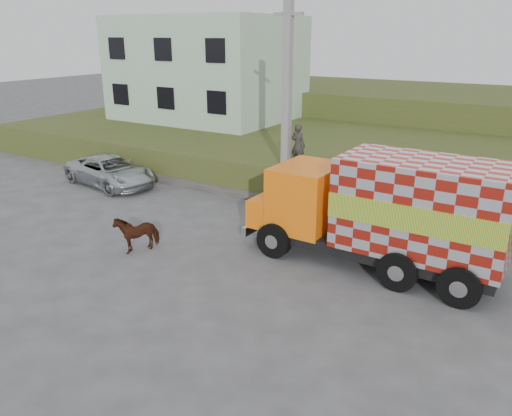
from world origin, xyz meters
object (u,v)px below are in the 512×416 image
Objects in this scene: cow at (137,232)px; suv at (110,171)px; utility_pole at (287,101)px; cargo_truck at (386,212)px; pedestrian at (298,145)px.

cow is 0.29× the size of suv.
utility_pole is 6.88m from cargo_truck.
cargo_truck is at bearing 46.36° from cow.
cargo_truck is 4.44× the size of pedestrian.
utility_pole is at bearing 99.24° from cow.
pedestrian is at bearing 36.46° from utility_pole.
cow is 0.80× the size of pedestrian.
suv is (-6.10, 4.57, 0.08)m from cow.
pedestrian is at bearing -65.79° from suv.
suv is at bearing -165.72° from utility_pole.
suv reaches higher than cow.
pedestrian is (0.39, 0.29, -1.72)m from utility_pole.
utility_pole is 1.05× the size of cargo_truck.
suv is (-7.88, -2.01, -3.42)m from utility_pole.
cargo_truck reaches higher than suv.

